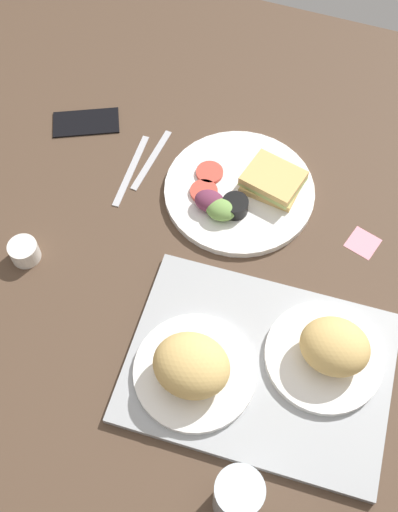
{
  "coord_description": "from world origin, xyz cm",
  "views": [
    {
      "loc": [
        -16.84,
        56.13,
        102.27
      ],
      "look_at": [
        2.0,
        3.0,
        4.0
      ],
      "focal_mm": 42.99,
      "sensor_mm": 36.0,
      "label": 1
    }
  ],
  "objects_px": {
    "knife": "(131,170)",
    "sticky_note": "(363,243)",
    "fork": "(152,159)",
    "bread_plate_near": "(331,350)",
    "drinking_glass": "(238,497)",
    "cell_phone": "(86,122)",
    "bread_plate_far": "(193,368)",
    "plate_with_salad": "(242,191)",
    "serving_tray": "(259,367)",
    "espresso_cup": "(24,251)"
  },
  "relations": [
    {
      "from": "fork",
      "to": "sticky_note",
      "type": "distance_m",
      "value": 0.47
    },
    {
      "from": "fork",
      "to": "sticky_note",
      "type": "bearing_deg",
      "value": 88.07
    },
    {
      "from": "bread_plate_far",
      "to": "drinking_glass",
      "type": "relative_size",
      "value": 1.6
    },
    {
      "from": "bread_plate_near",
      "to": "bread_plate_far",
      "type": "bearing_deg",
      "value": 27.37
    },
    {
      "from": "cell_phone",
      "to": "serving_tray",
      "type": "bearing_deg",
      "value": 116.05
    },
    {
      "from": "plate_with_salad",
      "to": "espresso_cup",
      "type": "height_order",
      "value": "plate_with_salad"
    },
    {
      "from": "bread_plate_near",
      "to": "drinking_glass",
      "type": "bearing_deg",
      "value": 74.4
    },
    {
      "from": "bread_plate_far",
      "to": "plate_with_salad",
      "type": "xyz_separation_m",
      "value": [
        0.04,
        -0.4,
        -0.04
      ]
    },
    {
      "from": "bread_plate_far",
      "to": "plate_with_salad",
      "type": "relative_size",
      "value": 0.69
    },
    {
      "from": "bread_plate_near",
      "to": "cell_phone",
      "type": "relative_size",
      "value": 1.42
    },
    {
      "from": "knife",
      "to": "sticky_note",
      "type": "xyz_separation_m",
      "value": [
        -0.49,
        0.01,
        -0.0
      ]
    },
    {
      "from": "plate_with_salad",
      "to": "fork",
      "type": "relative_size",
      "value": 1.8
    },
    {
      "from": "drinking_glass",
      "to": "espresso_cup",
      "type": "height_order",
      "value": "drinking_glass"
    },
    {
      "from": "fork",
      "to": "cell_phone",
      "type": "xyz_separation_m",
      "value": [
        0.17,
        -0.05,
        0.0
      ]
    },
    {
      "from": "drinking_glass",
      "to": "knife",
      "type": "xyz_separation_m",
      "value": [
        0.41,
        -0.55,
        -0.06
      ]
    },
    {
      "from": "serving_tray",
      "to": "plate_with_salad",
      "type": "height_order",
      "value": "plate_with_salad"
    },
    {
      "from": "cell_phone",
      "to": "bread_plate_far",
      "type": "bearing_deg",
      "value": 106.27
    },
    {
      "from": "fork",
      "to": "knife",
      "type": "xyz_separation_m",
      "value": [
        0.03,
        0.04,
        0.0
      ]
    },
    {
      "from": "bread_plate_far",
      "to": "knife",
      "type": "relative_size",
      "value": 1.1
    },
    {
      "from": "bread_plate_near",
      "to": "espresso_cup",
      "type": "relative_size",
      "value": 3.65
    },
    {
      "from": "bread_plate_near",
      "to": "drinking_glass",
      "type": "relative_size",
      "value": 1.56
    },
    {
      "from": "drinking_glass",
      "to": "cell_phone",
      "type": "bearing_deg",
      "value": -49.21
    },
    {
      "from": "bread_plate_far",
      "to": "plate_with_salad",
      "type": "height_order",
      "value": "bread_plate_far"
    },
    {
      "from": "serving_tray",
      "to": "espresso_cup",
      "type": "relative_size",
      "value": 8.04
    },
    {
      "from": "serving_tray",
      "to": "plate_with_salad",
      "type": "xyz_separation_m",
      "value": [
        0.14,
        -0.34,
        0.01
      ]
    },
    {
      "from": "bread_plate_near",
      "to": "espresso_cup",
      "type": "bearing_deg",
      "value": -1.4
    },
    {
      "from": "bread_plate_far",
      "to": "plate_with_salad",
      "type": "distance_m",
      "value": 0.4
    },
    {
      "from": "cell_phone",
      "to": "sticky_note",
      "type": "xyz_separation_m",
      "value": [
        -0.64,
        0.1,
        -0.0
      ]
    },
    {
      "from": "bread_plate_far",
      "to": "knife",
      "type": "height_order",
      "value": "bread_plate_far"
    },
    {
      "from": "plate_with_salad",
      "to": "bread_plate_far",
      "type": "bearing_deg",
      "value": 95.51
    },
    {
      "from": "serving_tray",
      "to": "cell_phone",
      "type": "distance_m",
      "value": 0.67
    },
    {
      "from": "bread_plate_near",
      "to": "plate_with_salad",
      "type": "height_order",
      "value": "bread_plate_near"
    },
    {
      "from": "bread_plate_near",
      "to": "drinking_glass",
      "type": "height_order",
      "value": "drinking_glass"
    },
    {
      "from": "drinking_glass",
      "to": "cell_phone",
      "type": "distance_m",
      "value": 0.84
    },
    {
      "from": "knife",
      "to": "sticky_note",
      "type": "height_order",
      "value": "knife"
    },
    {
      "from": "plate_with_salad",
      "to": "sticky_note",
      "type": "distance_m",
      "value": 0.26
    },
    {
      "from": "plate_with_salad",
      "to": "drinking_glass",
      "type": "bearing_deg",
      "value": 106.67
    },
    {
      "from": "cell_phone",
      "to": "bread_plate_near",
      "type": "bearing_deg",
      "value": 124.52
    },
    {
      "from": "plate_with_salad",
      "to": "espresso_cup",
      "type": "distance_m",
      "value": 0.44
    },
    {
      "from": "drinking_glass",
      "to": "bread_plate_near",
      "type": "bearing_deg",
      "value": -105.6
    },
    {
      "from": "knife",
      "to": "espresso_cup",
      "type": "bearing_deg",
      "value": -25.69
    },
    {
      "from": "serving_tray",
      "to": "drinking_glass",
      "type": "xyz_separation_m",
      "value": [
        -0.03,
        0.22,
        0.06
      ]
    },
    {
      "from": "serving_tray",
      "to": "bread_plate_near",
      "type": "distance_m",
      "value": 0.13
    },
    {
      "from": "bread_plate_far",
      "to": "espresso_cup",
      "type": "xyz_separation_m",
      "value": [
        0.38,
        -0.12,
        -0.04
      ]
    },
    {
      "from": "serving_tray",
      "to": "knife",
      "type": "bearing_deg",
      "value": -40.87
    },
    {
      "from": "bread_plate_near",
      "to": "fork",
      "type": "relative_size",
      "value": 1.2
    },
    {
      "from": "fork",
      "to": "sticky_note",
      "type": "xyz_separation_m",
      "value": [
        -0.46,
        0.05,
        -0.0
      ]
    },
    {
      "from": "drinking_glass",
      "to": "knife",
      "type": "distance_m",
      "value": 0.69
    },
    {
      "from": "serving_tray",
      "to": "espresso_cup",
      "type": "bearing_deg",
      "value": -7.77
    },
    {
      "from": "serving_tray",
      "to": "cell_phone",
      "type": "height_order",
      "value": "serving_tray"
    }
  ]
}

